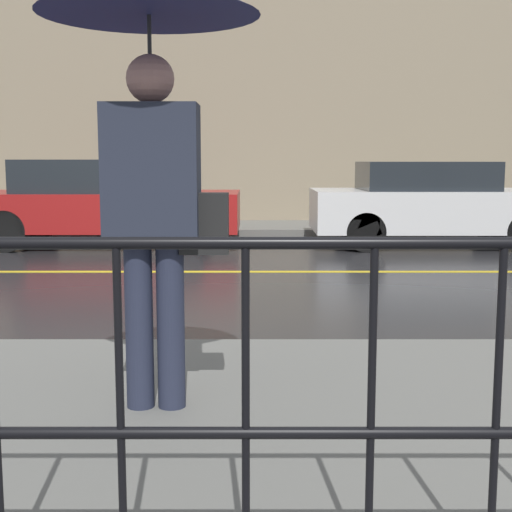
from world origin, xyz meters
name	(u,v)px	position (x,y,z in m)	size (l,w,h in m)	color
ground_plane	(166,272)	(0.00, 0.00, 0.00)	(80.00, 80.00, 0.00)	#262628
sidewalk_near	(24,434)	(0.00, -5.51, 0.07)	(28.00, 3.12, 0.14)	slate
sidewalk_far	(198,228)	(0.00, 4.99, 0.07)	(28.00, 2.09, 0.14)	slate
lane_marking	(166,272)	(0.00, 0.00, 0.00)	(25.20, 0.12, 0.01)	gold
building_storefront	(201,114)	(0.00, 6.19, 2.33)	(28.00, 0.30, 4.67)	gray
pedestrian	(151,64)	(0.62, -5.31, 1.84)	(1.06, 1.06, 2.16)	#23283D
car_red	(102,202)	(-1.38, 2.74, 0.72)	(4.34, 1.81, 1.40)	maroon
car_white	(431,203)	(3.96, 2.74, 0.70)	(3.90, 1.75, 1.36)	silver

